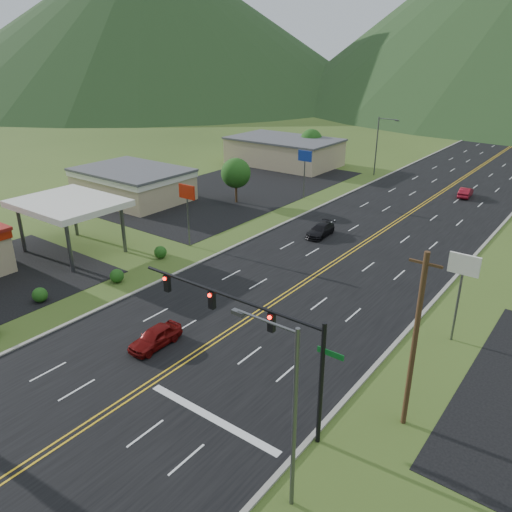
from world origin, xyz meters
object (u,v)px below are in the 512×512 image
Objects in this scene: streetlight_west at (379,142)px; car_red_far at (466,193)px; traffic_signal at (255,327)px; streetlight_east at (288,407)px; car_dark_mid at (320,231)px; car_red_near at (155,338)px; gas_canopy at (68,205)px.

streetlight_west reaches higher than car_red_far.
traffic_signal is 6.17m from streetlight_east.
car_dark_mid is at bearing 112.91° from traffic_signal.
streetlight_west is 16.32m from car_red_far.
traffic_signal is at bearing -7.51° from car_red_near.
car_red_near is (8.87, -54.91, -4.50)m from streetlight_west.
car_red_near reaches higher than car_red_far.
car_dark_mid is 1.10× the size of car_red_far.
streetlight_east is 35.28m from gas_canopy.
streetlight_west is 2.06× the size of car_dark_mid.
traffic_signal is at bearing -72.03° from streetlight_west.
streetlight_west is at bearing 99.60° from car_dark_mid.
streetlight_east is 0.90× the size of gas_canopy.
car_red_near is at bearing 173.29° from traffic_signal.
car_red_far is at bearing 98.03° from streetlight_east.
car_red_far reaches higher than car_dark_mid.
car_dark_mid is (-11.20, 26.51, -4.69)m from traffic_signal.
streetlight_east is 2.06× the size of car_dark_mid.
streetlight_west is at bearing 110.86° from streetlight_east.
gas_canopy is at bearing 164.30° from traffic_signal.
car_dark_mid is at bearing -76.72° from streetlight_west.
streetlight_east is 2.26× the size of car_red_far.
streetlight_east and streetlight_west have the same top height.
traffic_signal reaches higher than car_red_far.
car_red_near is at bearing 77.95° from car_red_far.
gas_canopy reaches higher than car_red_near.
streetlight_east is at bearing -20.79° from car_red_near.
traffic_signal reaches higher than car_red_near.
car_dark_mid is (17.28, 18.51, -4.24)m from gas_canopy.
car_red_near is 0.92× the size of car_dark_mid.
traffic_signal is 29.59m from gas_canopy.
traffic_signal is 3.29× the size of car_red_far.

